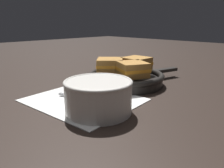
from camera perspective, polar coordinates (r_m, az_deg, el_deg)
name	(u,v)px	position (r m, az deg, el deg)	size (l,w,h in m)	color
ground_plane	(98,98)	(0.63, -3.74, -3.67)	(4.00, 4.00, 0.00)	black
napkin	(84,100)	(0.61, -7.42, -4.05)	(0.31, 0.27, 0.00)	white
soup_bowl	(98,94)	(0.52, -3.59, -2.72)	(0.16, 0.16, 0.08)	silver
spoon	(94,99)	(0.59, -4.76, -3.92)	(0.16, 0.07, 0.01)	#9E9EA3
skillet	(126,78)	(0.76, 3.81, 1.51)	(0.26, 0.36, 0.04)	black
sandwich_near_left	(110,65)	(0.76, -0.54, 4.93)	(0.12, 0.12, 0.05)	#B27A38
sandwich_near_right	(132,69)	(0.69, 5.36, 3.85)	(0.12, 0.11, 0.05)	#B27A38
sandwich_far_left	(136,64)	(0.79, 6.39, 5.29)	(0.09, 0.09, 0.05)	#B27A38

